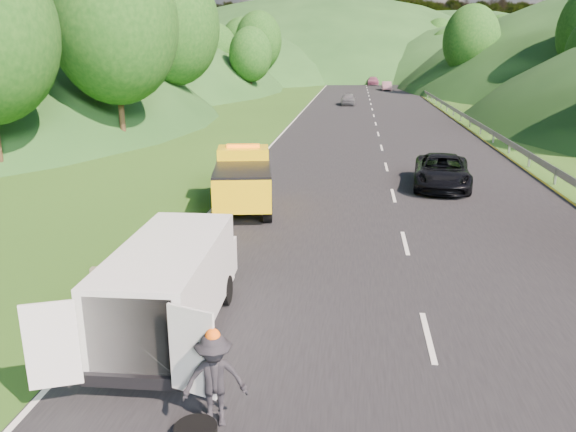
# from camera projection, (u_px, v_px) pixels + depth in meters

# --- Properties ---
(ground) EXTENTS (320.00, 320.00, 0.00)m
(ground) POSITION_uv_depth(u_px,v_px,m) (295.00, 291.00, 13.92)
(ground) COLOR #38661E
(ground) RESTS_ON ground
(road_surface) EXTENTS (14.00, 200.00, 0.02)m
(road_surface) POSITION_uv_depth(u_px,v_px,m) (374.00, 116.00, 51.68)
(road_surface) COLOR black
(road_surface) RESTS_ON ground
(guardrail) EXTENTS (0.06, 140.00, 1.52)m
(guardrail) POSITION_uv_depth(u_px,v_px,m) (437.00, 104.00, 62.76)
(guardrail) COLOR gray
(guardrail) RESTS_ON ground
(tree_line_left) EXTENTS (14.00, 140.00, 14.00)m
(tree_line_left) POSITION_uv_depth(u_px,v_px,m) (200.00, 97.00, 73.24)
(tree_line_left) COLOR #2F5E1B
(tree_line_left) RESTS_ON ground
(tree_line_right) EXTENTS (14.00, 140.00, 14.00)m
(tree_line_right) POSITION_uv_depth(u_px,v_px,m) (535.00, 100.00, 68.45)
(tree_line_right) COLOR #2F5E1B
(tree_line_right) RESTS_ON ground
(hills_backdrop) EXTENTS (201.00, 288.60, 44.00)m
(hills_backdrop) POSITION_uv_depth(u_px,v_px,m) (378.00, 75.00, 141.48)
(hills_backdrop) COLOR #2D5B23
(hills_backdrop) RESTS_ON ground
(tow_truck) EXTENTS (2.84, 5.58, 2.29)m
(tow_truck) POSITION_uv_depth(u_px,v_px,m) (243.00, 179.00, 20.99)
(tow_truck) COLOR black
(tow_truck) RESTS_ON ground
(white_van) EXTENTS (3.10, 5.72, 2.01)m
(white_van) POSITION_uv_depth(u_px,v_px,m) (172.00, 282.00, 11.61)
(white_van) COLOR black
(white_van) RESTS_ON ground
(woman) EXTENTS (0.50, 0.62, 1.51)m
(woman) POSITION_uv_depth(u_px,v_px,m) (153.00, 282.00, 14.49)
(woman) COLOR silver
(woman) RESTS_ON ground
(child) EXTENTS (0.67, 0.60, 1.12)m
(child) POSITION_uv_depth(u_px,v_px,m) (184.00, 283.00, 14.45)
(child) COLOR #C0C469
(child) RESTS_ON ground
(worker) EXTENTS (1.15, 0.85, 1.59)m
(worker) POSITION_uv_depth(u_px,v_px,m) (216.00, 425.00, 8.96)
(worker) COLOR black
(worker) RESTS_ON ground
(suitcase) EXTENTS (0.36, 0.23, 0.55)m
(suitcase) POSITION_uv_depth(u_px,v_px,m) (98.00, 278.00, 14.03)
(suitcase) COLOR #64614B
(suitcase) RESTS_ON ground
(passing_suv) EXTENTS (2.86, 5.25, 1.40)m
(passing_suv) POSITION_uv_depth(u_px,v_px,m) (441.00, 187.00, 24.55)
(passing_suv) COLOR black
(passing_suv) RESTS_ON ground
(dist_car_a) EXTENTS (1.52, 3.77, 1.28)m
(dist_car_a) POSITION_uv_depth(u_px,v_px,m) (348.00, 105.00, 61.91)
(dist_car_a) COLOR #4D4E52
(dist_car_a) RESTS_ON ground
(dist_car_b) EXTENTS (1.38, 3.96, 1.31)m
(dist_car_b) POSITION_uv_depth(u_px,v_px,m) (386.00, 90.00, 85.08)
(dist_car_b) COLOR #7A515E
(dist_car_b) RESTS_ON ground
(dist_car_c) EXTENTS (1.90, 4.68, 1.36)m
(dist_car_c) POSITION_uv_depth(u_px,v_px,m) (373.00, 85.00, 98.99)
(dist_car_c) COLOR #924967
(dist_car_c) RESTS_ON ground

